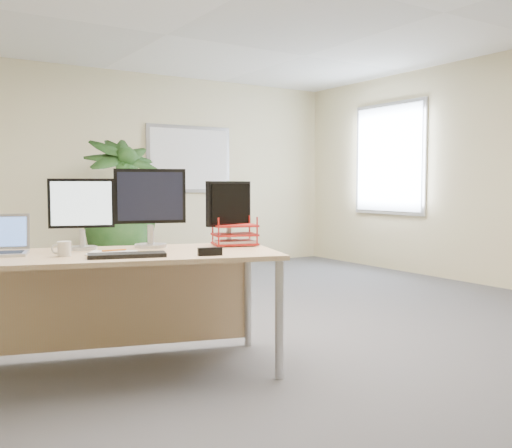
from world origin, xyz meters
TOP-DOWN VIEW (x-y plane):
  - floor at (0.00, 0.00)m, footprint 8.00×8.00m
  - back_wall at (0.00, 4.00)m, footprint 7.00×0.04m
  - whiteboard at (1.20, 3.97)m, footprint 1.30×0.04m
  - window at (3.47, 2.30)m, footprint 0.04×1.30m
  - desk at (-1.19, 0.14)m, footprint 2.16×1.38m
  - floor_plant at (-0.13, 3.10)m, footprint 0.92×0.92m
  - monitor_left at (-1.35, 0.35)m, footprint 0.41×0.19m
  - monitor_right at (-0.92, 0.23)m, footprint 0.47×0.22m
  - monitor_dark at (-0.40, 0.06)m, footprint 0.40×0.18m
  - keyboard at (-1.24, -0.20)m, footprint 0.47×0.27m
  - coffee_mug at (-1.55, 0.05)m, footprint 0.12×0.08m
  - spiral_notebook at (-1.27, -0.00)m, footprint 0.35×0.32m
  - orange_pen at (-1.24, 0.04)m, footprint 0.15×0.02m
  - yellow_highlighter at (-1.06, -0.10)m, footprint 0.12×0.06m
  - letter_tray at (-0.38, 0.01)m, footprint 0.35×0.30m
  - stapler at (-0.80, -0.39)m, footprint 0.15×0.08m

SIDE VIEW (x-z plane):
  - floor at x=0.00m, z-range 0.00..0.00m
  - desk at x=-1.19m, z-range 0.22..0.99m
  - floor_plant at x=-0.13m, z-range 0.00..1.50m
  - spiral_notebook at x=-1.27m, z-range 0.77..0.78m
  - yellow_highlighter at x=-1.06m, z-range 0.77..0.78m
  - keyboard at x=-1.24m, z-range 0.77..0.79m
  - orange_pen at x=-1.24m, z-range 0.78..0.79m
  - stapler at x=-0.80m, z-range 0.77..0.82m
  - coffee_mug at x=-1.55m, z-range 0.77..0.86m
  - letter_tray at x=-0.38m, z-range 0.76..0.90m
  - monitor_dark at x=-0.40m, z-range 0.80..1.25m
  - monitor_left at x=-1.35m, z-range 0.80..1.27m
  - monitor_right at x=-0.92m, z-range 0.81..1.34m
  - back_wall at x=0.00m, z-range 0.00..2.70m
  - whiteboard at x=1.20m, z-range 1.07..2.02m
  - window at x=3.47m, z-range 0.77..2.33m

